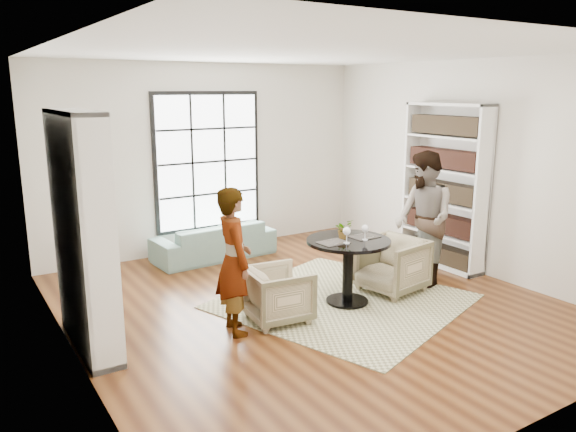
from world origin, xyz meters
TOP-DOWN VIEW (x-y plane):
  - ground at (0.00, 0.00)m, footprint 6.00×6.00m
  - room_shell at (0.00, 0.54)m, footprint 6.00×6.01m
  - rug at (0.40, -0.13)m, footprint 3.32×3.32m
  - pedestal_table at (0.41, -0.18)m, footprint 1.02×1.02m
  - sofa at (-0.17, 2.45)m, footprint 1.93×0.86m
  - armchair_left at (-0.59, -0.18)m, footprint 0.76×0.74m
  - armchair_right at (1.15, -0.15)m, footprint 0.89×0.87m
  - person_left at (-1.14, -0.18)m, footprint 0.47×0.64m
  - person_right at (1.70, -0.15)m, footprint 0.94×1.06m
  - placemat_left at (0.17, -0.20)m, footprint 0.35×0.28m
  - placemat_right at (0.65, -0.18)m, footprint 0.35×0.28m
  - cutlery_left at (0.17, -0.20)m, footprint 0.15×0.23m
  - cutlery_right at (0.65, -0.18)m, footprint 0.15×0.23m
  - wine_glass_left at (0.28, -0.31)m, footprint 0.09×0.09m
  - wine_glass_right at (0.56, -0.31)m, footprint 0.09×0.09m
  - flower_centerpiece at (0.39, -0.11)m, footprint 0.24×0.22m

SIDE VIEW (x-z plane):
  - ground at x=0.00m, z-range 0.00..0.00m
  - rug at x=0.40m, z-range 0.00..0.01m
  - sofa at x=-0.17m, z-range 0.00..0.55m
  - armchair_left at x=-0.59m, z-range 0.00..0.63m
  - armchair_right at x=1.15m, z-range 0.00..0.71m
  - pedestal_table at x=0.41m, z-range 0.18..1.00m
  - person_left at x=-1.14m, z-range 0.00..1.60m
  - placemat_left at x=0.17m, z-range 0.81..0.82m
  - placemat_right at x=0.65m, z-range 0.81..0.82m
  - cutlery_left at x=0.17m, z-range 0.82..0.83m
  - cutlery_right at x=0.65m, z-range 0.82..0.83m
  - person_right at x=1.70m, z-range 0.00..1.81m
  - flower_centerpiece at x=0.39m, z-range 0.81..1.05m
  - wine_glass_right at x=0.56m, z-range 0.86..1.05m
  - wine_glass_left at x=0.28m, z-range 0.86..1.06m
  - room_shell at x=0.00m, z-range -1.74..4.26m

